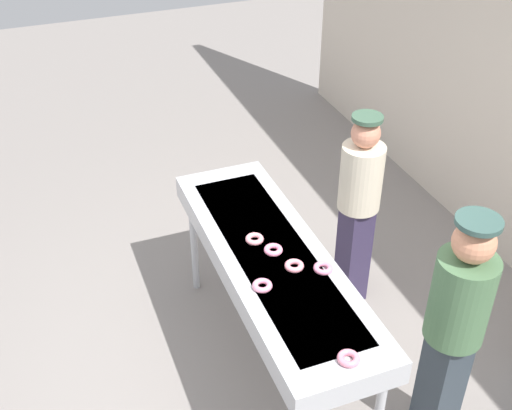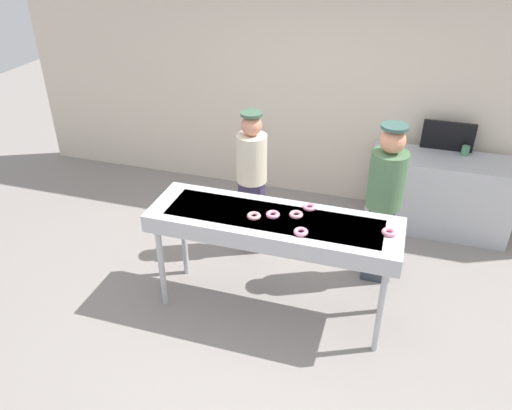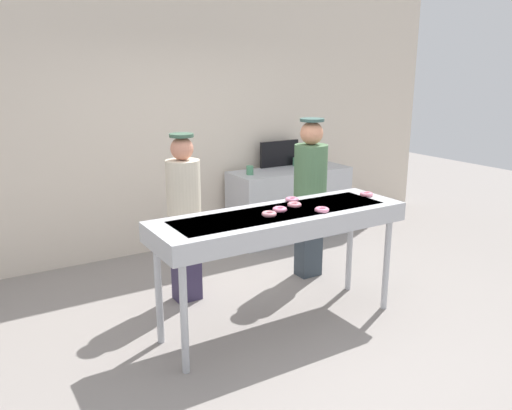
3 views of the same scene
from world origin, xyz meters
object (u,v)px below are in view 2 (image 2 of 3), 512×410
object	(u,v)px
strawberry_donut_0	(273,215)
strawberry_donut_3	(254,216)
strawberry_donut_1	(389,232)
menu_display	(448,136)
strawberry_donut_4	(301,232)
worker_assistant	(384,197)
strawberry_donut_5	(296,215)
paper_cup_1	(390,148)
worker_baker	(252,178)
fryer_conveyor	(273,226)
strawberry_donut_2	(309,207)
paper_cup_0	(465,151)
prep_counter	(438,194)

from	to	relation	value
strawberry_donut_0	strawberry_donut_3	distance (m)	0.16
strawberry_donut_1	strawberry_donut_3	size ratio (longest dim) A/B	1.00
strawberry_donut_1	menu_display	xyz separation A→B (m)	(0.48, 2.13, 0.03)
strawberry_donut_4	worker_assistant	size ratio (longest dim) A/B	0.07
strawberry_donut_4	strawberry_donut_5	bearing A→B (deg)	111.57
paper_cup_1	menu_display	bearing A→B (deg)	24.04
worker_assistant	worker_baker	bearing A→B (deg)	1.42
menu_display	worker_baker	bearing A→B (deg)	-146.00
strawberry_donut_4	strawberry_donut_5	distance (m)	0.26
strawberry_donut_0	menu_display	xyz separation A→B (m)	(1.44, 2.15, 0.03)
strawberry_donut_0	strawberry_donut_4	world-z (taller)	same
worker_baker	fryer_conveyor	bearing A→B (deg)	119.07
strawberry_donut_3	strawberry_donut_5	size ratio (longest dim) A/B	1.00
fryer_conveyor	paper_cup_1	size ratio (longest dim) A/B	20.07
strawberry_donut_0	strawberry_donut_4	size ratio (longest dim) A/B	1.00
strawberry_donut_0	worker_baker	world-z (taller)	worker_baker
fryer_conveyor	strawberry_donut_0	bearing A→B (deg)	137.17
strawberry_donut_2	strawberry_donut_5	world-z (taller)	same
strawberry_donut_5	paper_cup_0	world-z (taller)	strawberry_donut_5
strawberry_donut_2	strawberry_donut_4	bearing A→B (deg)	-87.93
strawberry_donut_1	worker_baker	bearing A→B (deg)	149.19
worker_assistant	fryer_conveyor	bearing A→B (deg)	47.70
strawberry_donut_1	worker_assistant	bearing A→B (deg)	96.79
fryer_conveyor	paper_cup_1	bearing A→B (deg)	66.37
paper_cup_1	strawberry_donut_0	bearing A→B (deg)	-113.95
strawberry_donut_1	strawberry_donut_5	distance (m)	0.77
menu_display	fryer_conveyor	bearing A→B (deg)	-123.53
strawberry_donut_0	strawberry_donut_1	xyz separation A→B (m)	(0.96, 0.02, 0.00)
strawberry_donut_5	strawberry_donut_3	bearing A→B (deg)	-159.14
prep_counter	strawberry_donut_1	bearing A→B (deg)	-104.28
strawberry_donut_0	prep_counter	xyz separation A→B (m)	(1.44, 1.90, -0.58)
strawberry_donut_3	strawberry_donut_4	distance (m)	0.45
prep_counter	worker_assistant	bearing A→B (deg)	-115.99
strawberry_donut_2	paper_cup_1	xyz separation A→B (m)	(0.57, 1.67, -0.08)
worker_assistant	prep_counter	size ratio (longest dim) A/B	1.06
fryer_conveyor	strawberry_donut_5	size ratio (longest dim) A/B	18.30
strawberry_donut_2	paper_cup_1	bearing A→B (deg)	71.31
strawberry_donut_2	prep_counter	xyz separation A→B (m)	(1.17, 1.69, -0.58)
strawberry_donut_3	worker_assistant	xyz separation A→B (m)	(1.02, 0.81, -0.08)
paper_cup_0	paper_cup_1	world-z (taller)	same
worker_baker	worker_assistant	size ratio (longest dim) A/B	0.95
menu_display	strawberry_donut_1	bearing A→B (deg)	-102.67
strawberry_donut_1	menu_display	world-z (taller)	menu_display
fryer_conveyor	worker_baker	distance (m)	1.00
strawberry_donut_2	worker_assistant	distance (m)	0.81
paper_cup_0	fryer_conveyor	bearing A→B (deg)	-128.31
strawberry_donut_5	menu_display	world-z (taller)	menu_display
worker_baker	paper_cup_1	bearing A→B (deg)	-141.33
strawberry_donut_3	paper_cup_1	world-z (taller)	strawberry_donut_3
strawberry_donut_0	strawberry_donut_1	world-z (taller)	same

